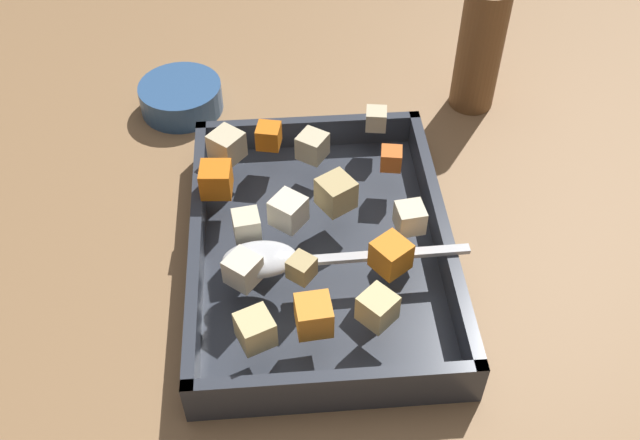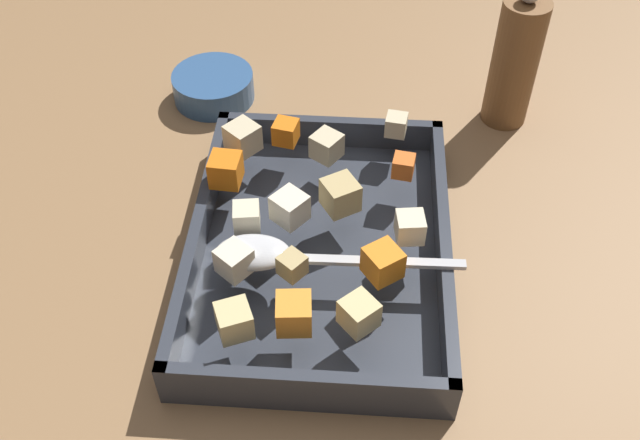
{
  "view_description": "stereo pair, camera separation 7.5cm",
  "coord_description": "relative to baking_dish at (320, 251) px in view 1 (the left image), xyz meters",
  "views": [
    {
      "loc": [
        -0.5,
        0.02,
        0.6
      ],
      "look_at": [
        0.02,
        -0.02,
        0.06
      ],
      "focal_mm": 41.23,
      "sensor_mm": 36.0,
      "label": 1
    },
    {
      "loc": [
        -0.5,
        -0.05,
        0.6
      ],
      "look_at": [
        0.02,
        -0.02,
        0.06
      ],
      "focal_mm": 41.23,
      "sensor_mm": 36.0,
      "label": 2
    }
  ],
  "objects": [
    {
      "name": "potato_chunk_back_center",
      "position": [
        0.16,
        -0.08,
        0.05
      ],
      "size": [
        0.03,
        0.03,
        0.02
      ],
      "primitive_type": "cube",
      "rotation": [
        0.0,
        0.0,
        4.56
      ],
      "color": "beige",
      "rests_on": "baking_dish"
    },
    {
      "name": "carrot_chunk_near_left",
      "position": [
        -0.12,
        0.01,
        0.05
      ],
      "size": [
        0.03,
        0.03,
        0.03
      ],
      "primitive_type": "cube",
      "rotation": [
        0.0,
        0.0,
        0.09
      ],
      "color": "orange",
      "rests_on": "baking_dish"
    },
    {
      "name": "parsnip_chunk_far_right",
      "position": [
        -0.06,
        0.08,
        0.05
      ],
      "size": [
        0.04,
        0.04,
        0.03
      ],
      "primitive_type": "cube",
      "rotation": [
        0.0,
        0.0,
        4.03
      ],
      "color": "silver",
      "rests_on": "baking_dish"
    },
    {
      "name": "pepper_mill",
      "position": [
        0.26,
        -0.22,
        0.07
      ],
      "size": [
        0.06,
        0.06,
        0.19
      ],
      "color": "brown",
      "rests_on": "ground_plane"
    },
    {
      "name": "parsnip_chunk_heap_side",
      "position": [
        0.01,
        0.03,
        0.05
      ],
      "size": [
        0.04,
        0.04,
        0.03
      ],
      "primitive_type": "cube",
      "rotation": [
        0.0,
        0.0,
        0.89
      ],
      "color": "silver",
      "rests_on": "baking_dish"
    },
    {
      "name": "small_prep_bowl",
      "position": [
        0.28,
        0.16,
        0.0
      ],
      "size": [
        0.11,
        0.11,
        0.04
      ],
      "primitive_type": "cylinder",
      "color": "#33598C",
      "rests_on": "ground_plane"
    },
    {
      "name": "baking_dish",
      "position": [
        0.0,
        0.0,
        0.0
      ],
      "size": [
        0.36,
        0.27,
        0.05
      ],
      "color": "#333842",
      "rests_on": "ground_plane"
    },
    {
      "name": "carrot_chunk_corner_sw",
      "position": [
        0.13,
        0.05,
        0.05
      ],
      "size": [
        0.03,
        0.03,
        0.03
      ],
      "primitive_type": "cube",
      "rotation": [
        0.0,
        0.0,
        1.36
      ],
      "color": "orange",
      "rests_on": "baking_dish"
    },
    {
      "name": "carrot_chunk_front_center",
      "position": [
        0.06,
        0.11,
        0.05
      ],
      "size": [
        0.03,
        0.03,
        0.03
      ],
      "primitive_type": "cube",
      "rotation": [
        0.0,
        0.0,
        1.5
      ],
      "color": "orange",
      "rests_on": "baking_dish"
    },
    {
      "name": "serving_spoon",
      "position": [
        -0.05,
        0.05,
        0.05
      ],
      "size": [
        0.05,
        0.25,
        0.02
      ],
      "rotation": [
        0.0,
        0.0,
        4.73
      ],
      "color": "silver",
      "rests_on": "baking_dish"
    },
    {
      "name": "potato_chunk_corner_ne",
      "position": [
        -0.13,
        0.07,
        0.05
      ],
      "size": [
        0.04,
        0.04,
        0.03
      ],
      "primitive_type": "cube",
      "rotation": [
        0.0,
        0.0,
        1.97
      ],
      "color": "#E0CC89",
      "rests_on": "baking_dish"
    },
    {
      "name": "ground_plane",
      "position": [
        -0.02,
        0.02,
        -0.01
      ],
      "size": [
        4.0,
        4.0,
        0.0
      ],
      "primitive_type": "plane",
      "color": "#936D47"
    },
    {
      "name": "potato_chunk_under_handle",
      "position": [
        -0.12,
        -0.04,
        0.05
      ],
      "size": [
        0.04,
        0.04,
        0.03
      ],
      "primitive_type": "cube",
      "rotation": [
        0.0,
        0.0,
        2.3
      ],
      "color": "#E0CC89",
      "rests_on": "baking_dish"
    },
    {
      "name": "carrot_chunk_near_spoon",
      "position": [
        -0.06,
        -0.06,
        0.05
      ],
      "size": [
        0.04,
        0.04,
        0.03
      ],
      "primitive_type": "cube",
      "rotation": [
        0.0,
        0.0,
        5.34
      ],
      "color": "orange",
      "rests_on": "baking_dish"
    },
    {
      "name": "carrot_chunk_far_left",
      "position": [
        0.09,
        -0.09,
        0.05
      ],
      "size": [
        0.03,
        0.03,
        0.02
      ],
      "primitive_type": "cube",
      "rotation": [
        0.0,
        0.0,
        2.98
      ],
      "color": "orange",
      "rests_on": "baking_dish"
    },
    {
      "name": "potato_chunk_center",
      "position": [
        -0.01,
        -0.09,
        0.05
      ],
      "size": [
        0.03,
        0.03,
        0.03
      ],
      "primitive_type": "cube",
      "rotation": [
        0.0,
        0.0,
        1.7
      ],
      "color": "beige",
      "rests_on": "baking_dish"
    },
    {
      "name": "potato_chunk_heap_top",
      "position": [
        -0.0,
        0.07,
        0.05
      ],
      "size": [
        0.03,
        0.03,
        0.03
      ],
      "primitive_type": "cube",
      "rotation": [
        0.0,
        0.0,
        4.85
      ],
      "color": "beige",
      "rests_on": "baking_dish"
    },
    {
      "name": "potato_chunk_mid_left",
      "position": [
        0.11,
        -0.0,
        0.05
      ],
      "size": [
        0.04,
        0.04,
        0.03
      ],
      "primitive_type": "cube",
      "rotation": [
        0.0,
        0.0,
        5.67
      ],
      "color": "beige",
      "rests_on": "baking_dish"
    },
    {
      "name": "potato_chunk_mid_right",
      "position": [
        0.03,
        -0.02,
        0.05
      ],
      "size": [
        0.05,
        0.05,
        0.03
      ],
      "primitive_type": "cube",
      "rotation": [
        0.0,
        0.0,
        2.12
      ],
      "color": "tan",
      "rests_on": "baking_dish"
    },
    {
      "name": "potato_chunk_rim_edge",
      "position": [
        -0.06,
        0.02,
        0.05
      ],
      "size": [
        0.03,
        0.03,
        0.02
      ],
      "primitive_type": "cube",
      "rotation": [
        0.0,
        0.0,
        0.88
      ],
      "color": "tan",
      "rests_on": "baking_dish"
    },
    {
      "name": "potato_chunk_corner_se",
      "position": [
        0.12,
        0.1,
        0.05
      ],
      "size": [
        0.05,
        0.05,
        0.03
      ],
      "primitive_type": "cube",
      "rotation": [
        0.0,
        0.0,
        2.43
      ],
      "color": "beige",
      "rests_on": "baking_dish"
    }
  ]
}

